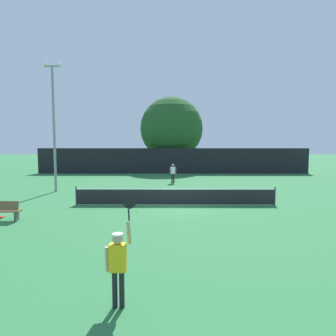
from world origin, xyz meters
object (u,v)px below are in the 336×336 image
at_px(player_receiving, 173,172).
at_px(courtside_bench, 1,211).
at_px(large_tree, 172,128).
at_px(spare_racket, 2,217).
at_px(player_serving, 118,259).
at_px(parked_car_near, 111,162).
at_px(tennis_ball, 136,211).
at_px(light_pole, 54,120).

xyz_separation_m(player_receiving, courtside_bench, (-8.17, -12.83, -0.51)).
relative_size(courtside_bench, large_tree, 0.20).
height_order(spare_racket, large_tree, large_tree).
relative_size(player_serving, player_receiving, 1.59).
distance_m(spare_racket, parked_car_near, 26.67).
bearing_deg(tennis_ball, courtside_bench, -163.46).
bearing_deg(player_receiving, courtside_bench, 57.53).
bearing_deg(courtside_bench, light_pole, 92.67).
xyz_separation_m(courtside_bench, parked_car_near, (0.21, 27.33, 0.30)).
distance_m(courtside_bench, light_pole, 9.61).
bearing_deg(player_receiving, tennis_ball, 79.63).
distance_m(player_serving, tennis_ball, 9.64).
xyz_separation_m(tennis_ball, light_pole, (-6.54, 6.56, 5.13)).
relative_size(tennis_ball, parked_car_near, 0.02).
height_order(courtside_bench, light_pole, light_pole).
bearing_deg(player_serving, courtside_bench, 131.16).
distance_m(player_serving, light_pole, 18.08).
distance_m(player_receiving, large_tree, 12.56).
height_order(courtside_bench, parked_car_near, parked_car_near).
bearing_deg(player_receiving, player_serving, 86.09).
relative_size(spare_racket, light_pole, 0.06).
bearing_deg(large_tree, spare_racket, -109.27).
bearing_deg(spare_racket, tennis_ball, 10.08).
height_order(player_serving, spare_racket, player_serving).
bearing_deg(tennis_ball, spare_racket, -169.92).
relative_size(player_receiving, large_tree, 0.18).
distance_m(courtside_bench, parked_car_near, 27.33).
height_order(player_serving, parked_car_near, player_serving).
bearing_deg(player_receiving, large_tree, -89.61).
relative_size(tennis_ball, large_tree, 0.01).
bearing_deg(parked_car_near, player_serving, -80.94).
bearing_deg(courtside_bench, parked_car_near, 89.56).
relative_size(player_receiving, light_pole, 0.18).
bearing_deg(player_serving, spare_racket, 130.09).
bearing_deg(courtside_bench, large_tree, 71.88).
relative_size(spare_racket, courtside_bench, 0.29).
bearing_deg(player_serving, light_pole, 113.93).
xyz_separation_m(player_serving, tennis_ball, (-0.61, 9.56, -1.11)).
bearing_deg(courtside_bench, player_receiving, 57.53).
xyz_separation_m(player_receiving, large_tree, (-0.08, 11.88, 4.06)).
xyz_separation_m(spare_racket, parked_car_near, (0.53, 26.65, 0.76)).
bearing_deg(spare_racket, courtside_bench, -64.72).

